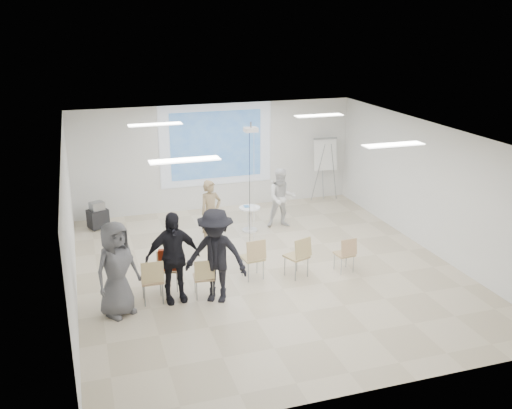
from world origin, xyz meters
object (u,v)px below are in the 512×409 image
object	(u,v)px
chair_right_inner	(299,254)
audience_mid	(216,250)
chair_left_inner	(204,275)
av_cart	(98,216)
pedestal_table	(250,217)
chair_right_far	(346,252)
chair_center	(254,256)
player_right	(282,195)
flipchart_easel	(325,154)
player_left	(211,208)
chair_left_mid	(168,266)
laptop	(203,275)
audience_left	(172,251)
audience_outer	(116,264)
chair_far_left	(152,278)

from	to	relation	value
chair_right_inner	audience_mid	size ratio (longest dim) A/B	0.43
chair_left_inner	av_cart	distance (m)	4.98
pedestal_table	chair_right_far	distance (m)	3.26
chair_center	chair_right_inner	size ratio (longest dim) A/B	0.99
player_right	chair_right_inner	xyz separation A→B (m)	(-0.72, -3.02, -0.33)
flipchart_easel	player_left	bearing A→B (deg)	-145.77
pedestal_table	chair_left_inner	size ratio (longest dim) A/B	0.80
chair_left_inner	chair_left_mid	bearing A→B (deg)	142.99
chair_left_inner	laptop	world-z (taller)	chair_left_inner
audience_left	pedestal_table	bearing A→B (deg)	46.54
chair_right_far	chair_left_mid	bearing A→B (deg)	170.54
chair_right_inner	pedestal_table	bearing A→B (deg)	73.58
player_left	chair_right_far	distance (m)	3.50
pedestal_table	flipchart_easel	distance (m)	3.58
player_right	flipchart_easel	bearing A→B (deg)	52.36
audience_outer	chair_center	bearing A→B (deg)	-19.40
chair_left_inner	audience_outer	world-z (taller)	audience_outer
pedestal_table	chair_left_inner	xyz separation A→B (m)	(-1.93, -3.25, 0.12)
chair_center	chair_right_inner	xyz separation A→B (m)	(0.92, -0.21, 0.01)
audience_left	audience_mid	distance (m)	0.82
pedestal_table	chair_right_far	bearing A→B (deg)	-67.56
player_right	flipchart_easel	world-z (taller)	flipchart_easel
audience_mid	audience_outer	size ratio (longest dim) A/B	1.05
chair_far_left	chair_right_inner	xyz separation A→B (m)	(3.10, 0.22, 0.00)
chair_far_left	chair_center	xyz separation A→B (m)	(2.17, 0.43, -0.00)
player_left	av_cart	bearing A→B (deg)	124.80
pedestal_table	flipchart_easel	bearing A→B (deg)	32.34
pedestal_table	flipchart_easel	size ratio (longest dim) A/B	0.35
pedestal_table	chair_left_mid	world-z (taller)	chair_left_mid
laptop	player_right	bearing A→B (deg)	-125.99
player_left	chair_center	size ratio (longest dim) A/B	1.98
chair_right_far	audience_left	bearing A→B (deg)	177.60
chair_right_inner	audience_left	xyz separation A→B (m)	(-2.69, -0.22, 0.50)
chair_center	av_cart	distance (m)	5.10
chair_far_left	flipchart_easel	bearing A→B (deg)	42.41
player_left	chair_far_left	bearing A→B (deg)	-142.85
pedestal_table	flipchart_easel	world-z (taller)	flipchart_easel
audience_left	audience_outer	world-z (taller)	audience_left
player_left	flipchart_easel	distance (m)	4.67
pedestal_table	chair_far_left	world-z (taller)	chair_far_left
flipchart_easel	chair_right_far	bearing A→B (deg)	-104.44
audience_mid	av_cart	bearing A→B (deg)	142.17
chair_left_inner	chair_right_far	size ratio (longest dim) A/B	1.04
chair_left_inner	av_cart	bearing A→B (deg)	116.15
pedestal_table	player_right	xyz separation A→B (m)	(0.90, 0.07, 0.50)
chair_center	audience_outer	distance (m)	2.94
pedestal_table	chair_right_inner	distance (m)	2.96
chair_left_mid	audience_left	bearing A→B (deg)	-71.22
chair_right_inner	chair_right_far	distance (m)	1.07
chair_left_inner	chair_center	size ratio (longest dim) A/B	0.92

